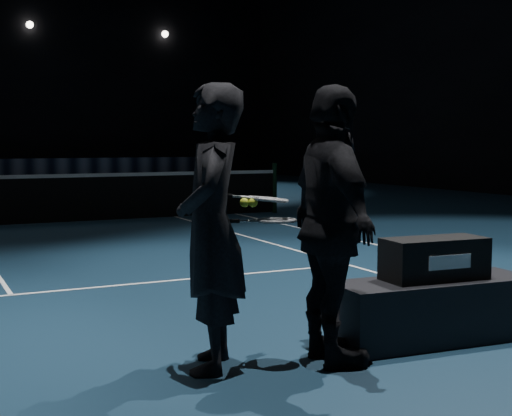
{
  "coord_description": "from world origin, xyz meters",
  "views": [
    {
      "loc": [
        -0.91,
        -13.97,
        1.58
      ],
      "look_at": [
        1.23,
        -9.62,
        1.12
      ],
      "focal_mm": 50.0,
      "sensor_mm": 36.0,
      "label": 1
    }
  ],
  "objects_px": {
    "racket_bag": "(434,259)",
    "tennis_balls": "(248,200)",
    "player_a": "(211,228)",
    "racket_upper": "(268,199)",
    "player_bench": "(433,310)",
    "player_b": "(332,226)",
    "racket_lower": "(276,221)"
  },
  "relations": [
    {
      "from": "racket_bag",
      "to": "player_b",
      "type": "bearing_deg",
      "value": -168.42
    },
    {
      "from": "tennis_balls",
      "to": "racket_bag",
      "type": "bearing_deg",
      "value": -2.09
    },
    {
      "from": "racket_bag",
      "to": "racket_upper",
      "type": "distance_m",
      "value": 1.54
    },
    {
      "from": "racket_bag",
      "to": "tennis_balls",
      "type": "bearing_deg",
      "value": -177.91
    },
    {
      "from": "player_a",
      "to": "racket_upper",
      "type": "xyz_separation_m",
      "value": [
        0.39,
        -0.09,
        0.19
      ]
    },
    {
      "from": "player_a",
      "to": "tennis_balls",
      "type": "distance_m",
      "value": 0.32
    },
    {
      "from": "player_a",
      "to": "racket_upper",
      "type": "distance_m",
      "value": 0.44
    },
    {
      "from": "racket_bag",
      "to": "racket_upper",
      "type": "relative_size",
      "value": 1.21
    },
    {
      "from": "racket_upper",
      "to": "player_b",
      "type": "bearing_deg",
      "value": -9.08
    },
    {
      "from": "racket_bag",
      "to": "tennis_balls",
      "type": "xyz_separation_m",
      "value": [
        -1.59,
        0.06,
        0.52
      ]
    },
    {
      "from": "player_a",
      "to": "racket_bag",
      "type": "bearing_deg",
      "value": 112.2
    },
    {
      "from": "racket_lower",
      "to": "tennis_balls",
      "type": "bearing_deg",
      "value": 178.53
    },
    {
      "from": "player_b",
      "to": "racket_lower",
      "type": "bearing_deg",
      "value": 80.52
    },
    {
      "from": "player_a",
      "to": "player_b",
      "type": "bearing_deg",
      "value": 98.02
    },
    {
      "from": "player_a",
      "to": "tennis_balls",
      "type": "relative_size",
      "value": 16.44
    },
    {
      "from": "racket_upper",
      "to": "player_bench",
      "type": "bearing_deg",
      "value": 12.53
    },
    {
      "from": "player_a",
      "to": "player_b",
      "type": "relative_size",
      "value": 1.0
    },
    {
      "from": "player_b",
      "to": "tennis_balls",
      "type": "height_order",
      "value": "player_b"
    },
    {
      "from": "racket_bag",
      "to": "player_a",
      "type": "xyz_separation_m",
      "value": [
        -1.84,
        0.13,
        0.33
      ]
    },
    {
      "from": "player_b",
      "to": "racket_upper",
      "type": "relative_size",
      "value": 2.9
    },
    {
      "from": "racket_bag",
      "to": "player_a",
      "type": "relative_size",
      "value": 0.42
    },
    {
      "from": "player_b",
      "to": "racket_upper",
      "type": "height_order",
      "value": "player_b"
    },
    {
      "from": "player_a",
      "to": "player_bench",
      "type": "bearing_deg",
      "value": 112.2
    },
    {
      "from": "player_bench",
      "to": "racket_bag",
      "type": "bearing_deg",
      "value": 0.0
    },
    {
      "from": "player_bench",
      "to": "racket_upper",
      "type": "height_order",
      "value": "racket_upper"
    },
    {
      "from": "tennis_balls",
      "to": "player_b",
      "type": "bearing_deg",
      "value": -18.82
    },
    {
      "from": "racket_upper",
      "to": "tennis_balls",
      "type": "xyz_separation_m",
      "value": [
        -0.15,
        0.01,
        -0.0
      ]
    },
    {
      "from": "racket_bag",
      "to": "racket_lower",
      "type": "bearing_deg",
      "value": -175.5
    },
    {
      "from": "racket_upper",
      "to": "tennis_balls",
      "type": "height_order",
      "value": "tennis_balls"
    },
    {
      "from": "player_a",
      "to": "racket_upper",
      "type": "height_order",
      "value": "player_a"
    },
    {
      "from": "player_bench",
      "to": "racket_upper",
      "type": "bearing_deg",
      "value": -177.63
    },
    {
      "from": "player_bench",
      "to": "player_a",
      "type": "xyz_separation_m",
      "value": [
        -1.84,
        0.13,
        0.74
      ]
    }
  ]
}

